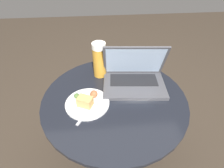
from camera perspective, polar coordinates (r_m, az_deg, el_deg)
The scene contains 7 objects.
ground_plane at distance 1.33m, azimuth 0.56°, elevation -22.40°, with size 6.00×6.00×0.00m, color #382D23.
table at distance 0.97m, azimuth 0.72°, elevation -10.20°, with size 0.71×0.71×0.57m.
napkin at distance 0.84m, azimuth -8.05°, elevation -6.47°, with size 0.16×0.12×0.00m.
laptop at distance 0.93m, azimuth 7.24°, elevation 2.31°, with size 0.34×0.25×0.22m.
beer_glass at distance 0.96m, azimuth -4.14°, elevation 7.88°, with size 0.07×0.07×0.20m.
snack_plate at distance 0.83m, azimuth -8.00°, elevation -5.82°, with size 0.21×0.21×0.05m.
fork at distance 0.82m, azimuth -7.17°, elevation -8.05°, with size 0.11×0.16×0.00m.
Camera 1 is at (-0.07, -0.62, 1.17)m, focal length 28.00 mm.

